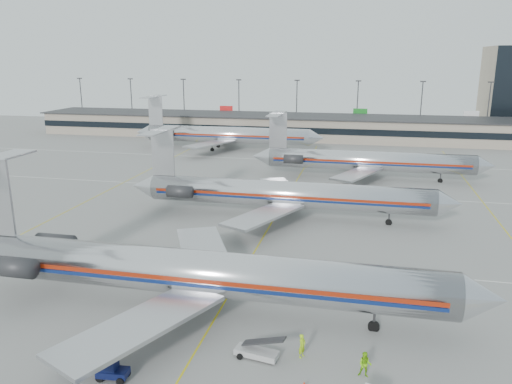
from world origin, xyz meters
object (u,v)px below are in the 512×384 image
(jet_foreground, at_px, (188,271))
(belt_loader, at_px, (258,351))
(jet_second_row, at_px, (281,194))
(tug_center, at_px, (111,369))

(jet_foreground, xyz_separation_m, belt_loader, (7.35, -5.74, -3.20))
(jet_foreground, distance_m, jet_second_row, 28.04)
(jet_second_row, relative_size, belt_loader, 11.61)
(tug_center, distance_m, belt_loader, 10.42)
(jet_foreground, distance_m, tug_center, 10.96)
(jet_foreground, distance_m, belt_loader, 9.86)
(jet_foreground, relative_size, belt_loader, 12.55)
(jet_second_row, height_order, belt_loader, jet_second_row)
(tug_center, relative_size, belt_loader, 0.56)
(belt_loader, bearing_deg, jet_foreground, 152.18)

